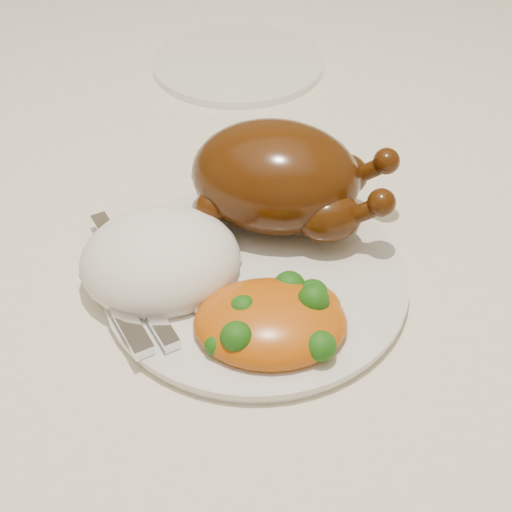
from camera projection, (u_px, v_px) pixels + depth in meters
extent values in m
cylinder|color=brown|center=(488.00, 190.00, 1.38)|extent=(0.07, 0.07, 0.72)
cube|color=brown|center=(72.00, 190.00, 0.74)|extent=(1.60, 0.90, 0.04)
cube|color=white|center=(68.00, 171.00, 0.72)|extent=(1.72, 1.02, 0.01)
cube|color=white|center=(77.00, 37.00, 1.16)|extent=(1.72, 0.01, 0.18)
cylinder|color=silver|center=(256.00, 279.00, 0.59)|extent=(0.30, 0.30, 0.01)
cylinder|color=silver|center=(238.00, 64.00, 0.88)|extent=(0.23, 0.23, 0.01)
ellipsoid|color=#4D2508|center=(275.00, 177.00, 0.62)|extent=(0.18, 0.16, 0.09)
ellipsoid|color=#4D2508|center=(265.00, 161.00, 0.60)|extent=(0.09, 0.08, 0.04)
ellipsoid|color=#4D2508|center=(329.00, 217.00, 0.59)|extent=(0.06, 0.04, 0.04)
sphere|color=#4D2508|center=(381.00, 203.00, 0.57)|extent=(0.02, 0.02, 0.02)
ellipsoid|color=#4D2508|center=(338.00, 176.00, 0.64)|extent=(0.06, 0.04, 0.04)
sphere|color=#4D2508|center=(386.00, 161.00, 0.62)|extent=(0.02, 0.02, 0.02)
sphere|color=#4D2508|center=(212.00, 207.00, 0.61)|extent=(0.03, 0.03, 0.03)
sphere|color=#4D2508|center=(230.00, 163.00, 0.66)|extent=(0.03, 0.03, 0.03)
ellipsoid|color=white|center=(161.00, 260.00, 0.58)|extent=(0.14, 0.12, 0.07)
ellipsoid|color=#D0550D|center=(270.00, 323.00, 0.54)|extent=(0.13, 0.11, 0.04)
ellipsoid|color=#D0550D|center=(307.00, 308.00, 0.55)|extent=(0.05, 0.05, 0.03)
ellipsoid|color=#113D0A|center=(217.00, 344.00, 0.52)|extent=(0.02, 0.02, 0.02)
ellipsoid|color=#113D0A|center=(313.00, 292.00, 0.55)|extent=(0.02, 0.02, 0.02)
ellipsoid|color=#113D0A|center=(274.00, 316.00, 0.54)|extent=(0.02, 0.02, 0.02)
ellipsoid|color=#113D0A|center=(236.00, 337.00, 0.51)|extent=(0.02, 0.02, 0.02)
ellipsoid|color=#113D0A|center=(320.00, 346.00, 0.51)|extent=(0.02, 0.02, 0.02)
ellipsoid|color=#113D0A|center=(243.00, 310.00, 0.53)|extent=(0.02, 0.02, 0.02)
ellipsoid|color=#113D0A|center=(316.00, 305.00, 0.55)|extent=(0.02, 0.02, 0.02)
ellipsoid|color=#113D0A|center=(313.00, 301.00, 0.54)|extent=(0.02, 0.02, 0.03)
ellipsoid|color=#113D0A|center=(289.00, 287.00, 0.56)|extent=(0.03, 0.03, 0.03)
cube|color=silver|center=(121.00, 252.00, 0.60)|extent=(0.05, 0.12, 0.00)
cube|color=silver|center=(127.00, 322.00, 0.54)|extent=(0.04, 0.07, 0.01)
cube|color=silver|center=(152.00, 313.00, 0.55)|extent=(0.04, 0.08, 0.01)
cube|color=silver|center=(144.00, 248.00, 0.61)|extent=(0.04, 0.08, 0.00)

